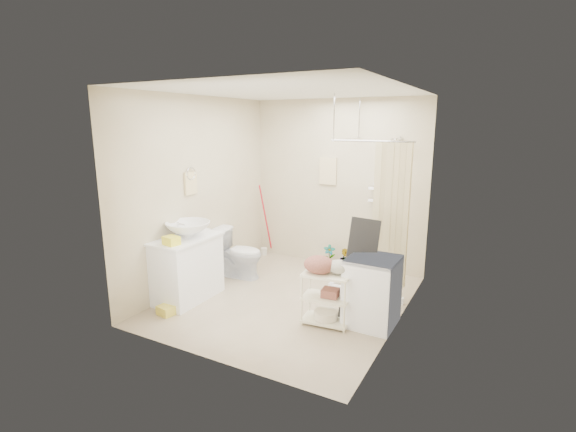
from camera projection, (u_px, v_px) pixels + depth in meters
name	position (u px, v px, depth m)	size (l,w,h in m)	color
floor	(289.00, 299.00, 5.41)	(3.20, 3.20, 0.00)	tan
ceiling	(289.00, 91.00, 4.84)	(2.80, 3.20, 0.04)	silver
wall_back	(337.00, 184.00, 6.50)	(2.80, 0.04, 2.60)	beige
wall_front	(205.00, 229.00, 3.75)	(2.80, 0.04, 2.60)	beige
wall_left	(200.00, 192.00, 5.77)	(0.04, 3.20, 2.60)	beige
wall_right	(403.00, 212.00, 4.48)	(0.04, 3.20, 2.60)	beige
vanity	(188.00, 268.00, 5.35)	(0.52, 0.93, 0.82)	white
sink	(188.00, 229.00, 5.28)	(0.56, 0.56, 0.19)	white
counter_basket	(171.00, 241.00, 4.94)	(0.18, 0.14, 0.10)	yellow
floor_basket	(166.00, 309.00, 4.96)	(0.28, 0.22, 0.15)	#EFDE4A
toilet	(239.00, 253.00, 6.14)	(0.41, 0.72, 0.73)	silver
mop	(263.00, 220.00, 7.12)	(0.12, 0.12, 1.22)	red
potted_plant_a	(329.00, 256.00, 6.58)	(0.19, 0.13, 0.36)	brown
potted_plant_b	(346.00, 258.00, 6.52)	(0.19, 0.15, 0.35)	#923C1F
hanging_towel	(328.00, 171.00, 6.51)	(0.28, 0.03, 0.42)	beige
towel_ring	(191.00, 182.00, 5.55)	(0.04, 0.22, 0.34)	beige
tp_holder	(206.00, 232.00, 5.92)	(0.08, 0.12, 0.14)	white
shower	(380.00, 212.00, 5.69)	(1.10, 1.10, 2.10)	white
shampoo_bottle_a	(377.00, 178.00, 6.10)	(0.10, 0.10, 0.26)	silver
shampoo_bottle_b	(382.00, 182.00, 6.06)	(0.07, 0.07, 0.16)	#435795
washing_machine	(372.00, 291.00, 4.67)	(0.53, 0.55, 0.78)	white
laundry_rack	(326.00, 294.00, 4.68)	(0.53, 0.31, 0.73)	white
ironing_board	(360.00, 268.00, 4.78)	(0.34, 0.10, 1.21)	black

